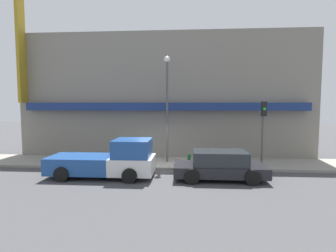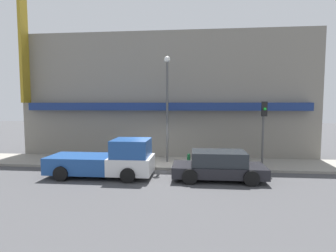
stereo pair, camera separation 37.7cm
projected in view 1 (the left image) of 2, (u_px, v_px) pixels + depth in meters
The scene contains 8 objects.
ground_plane at pixel (159, 170), 14.40m from camera, with size 80.00×80.00×0.00m, color #424244.
sidewalk at pixel (162, 163), 15.94m from camera, with size 36.00×3.10×0.14m.
building at pixel (166, 96), 18.62m from camera, with size 19.80×3.80×11.00m.
pickup_truck at pixel (109, 161), 12.99m from camera, with size 5.20×2.15×1.90m.
parked_car at pixel (220, 165), 12.61m from camera, with size 4.38×2.05×1.38m.
fire_hydrant at pixel (189, 160), 14.68m from camera, with size 0.19×0.19×0.73m.
street_lamp at pixel (167, 98), 15.57m from camera, with size 0.36×0.36×6.30m.
traffic_light at pixel (263, 122), 14.47m from camera, with size 0.28×0.42×3.62m.
Camera 1 is at (1.50, -14.08, 3.59)m, focal length 28.00 mm.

